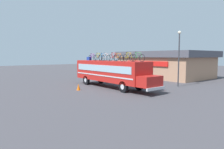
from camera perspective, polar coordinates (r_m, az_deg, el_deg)
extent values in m
plane|color=#423F44|center=(22.36, -0.67, -3.55)|extent=(120.00, 120.00, 0.00)
cube|color=red|center=(22.16, -0.68, 1.07)|extent=(10.24, 2.42, 2.18)
cube|color=red|center=(18.04, 10.63, -1.93)|extent=(1.27, 2.22, 0.96)
cube|color=#99B7C6|center=(21.41, -3.27, 1.78)|extent=(9.42, 0.04, 0.69)
cube|color=#99B7C6|center=(22.90, 1.74, 2.01)|extent=(9.42, 0.04, 0.69)
cube|color=silver|center=(21.46, -3.26, -0.24)|extent=(9.83, 0.03, 0.12)
cube|color=silver|center=(22.96, 1.74, 0.12)|extent=(9.83, 0.03, 0.12)
cube|color=silver|center=(17.68, 12.30, -3.94)|extent=(0.16, 2.30, 0.24)
cylinder|color=black|center=(18.96, 3.25, -3.50)|extent=(1.08, 0.28, 1.08)
cylinder|color=silver|center=(18.96, 3.25, -3.50)|extent=(0.49, 0.30, 0.49)
cylinder|color=black|center=(20.43, 7.73, -2.91)|extent=(1.08, 0.28, 1.08)
cylinder|color=silver|center=(20.43, 7.73, -2.91)|extent=(0.49, 0.30, 0.49)
cylinder|color=black|center=(24.28, -7.28, -1.60)|extent=(1.08, 0.28, 1.08)
cylinder|color=silver|center=(24.28, -7.28, -1.60)|extent=(0.49, 0.30, 0.49)
cylinder|color=black|center=(25.45, -3.17, -1.25)|extent=(1.08, 0.28, 1.08)
cylinder|color=silver|center=(25.45, -3.17, -1.25)|extent=(0.49, 0.30, 0.49)
cube|color=#193899|center=(25.44, -6.53, 4.51)|extent=(0.62, 0.33, 0.43)
torus|color=black|center=(25.34, -6.24, 4.77)|extent=(0.65, 0.04, 0.65)
torus|color=black|center=(24.45, -4.92, 4.76)|extent=(0.65, 0.04, 0.65)
cylinder|color=purple|center=(25.07, -5.86, 5.33)|extent=(0.20, 0.04, 0.46)
cylinder|color=purple|center=(24.80, -5.46, 5.30)|extent=(0.49, 0.04, 0.45)
cylinder|color=purple|center=(24.88, -5.57, 5.82)|extent=(0.63, 0.04, 0.07)
cylinder|color=purple|center=(25.17, -6.00, 4.79)|extent=(0.40, 0.03, 0.05)
cylinder|color=purple|center=(25.24, -6.10, 5.30)|extent=(0.26, 0.03, 0.48)
cylinder|color=purple|center=(24.53, -5.04, 5.28)|extent=(0.22, 0.03, 0.45)
cylinder|color=silver|center=(24.61, -5.17, 5.91)|extent=(0.03, 0.44, 0.03)
ellipsoid|color=black|center=(25.14, -5.97, 5.93)|extent=(0.20, 0.08, 0.06)
torus|color=black|center=(24.39, -4.57, 4.82)|extent=(0.70, 0.04, 0.70)
torus|color=black|center=(23.57, -3.21, 4.82)|extent=(0.70, 0.04, 0.70)
cylinder|color=#B2B20C|center=(24.14, -4.18, 5.45)|extent=(0.19, 0.04, 0.50)
cylinder|color=#B2B20C|center=(23.89, -3.77, 5.42)|extent=(0.47, 0.04, 0.48)
cylinder|color=#B2B20C|center=(23.96, -3.88, 6.00)|extent=(0.60, 0.04, 0.07)
cylinder|color=#B2B20C|center=(24.23, -4.32, 4.85)|extent=(0.38, 0.03, 0.05)
cylinder|color=#B2B20C|center=(24.30, -4.43, 5.43)|extent=(0.25, 0.03, 0.52)
cylinder|color=#B2B20C|center=(23.64, -3.34, 5.40)|extent=(0.21, 0.03, 0.49)
cylinder|color=silver|center=(23.71, -3.47, 6.10)|extent=(0.03, 0.44, 0.03)
ellipsoid|color=black|center=(24.21, -4.29, 6.13)|extent=(0.20, 0.08, 0.06)
torus|color=black|center=(23.45, -3.37, 4.78)|extent=(0.68, 0.04, 0.68)
torus|color=black|center=(22.64, -1.91, 4.77)|extent=(0.68, 0.04, 0.68)
cylinder|color=#197FDB|center=(23.20, -2.94, 5.41)|extent=(0.19, 0.04, 0.48)
cylinder|color=#197FDB|center=(22.96, -2.51, 5.38)|extent=(0.47, 0.04, 0.47)
cylinder|color=#197FDB|center=(23.02, -2.63, 5.96)|extent=(0.60, 0.04, 0.07)
cylinder|color=#197FDB|center=(23.29, -3.10, 4.81)|extent=(0.38, 0.03, 0.05)
cylinder|color=#197FDB|center=(23.36, -3.22, 5.39)|extent=(0.25, 0.03, 0.50)
cylinder|color=#197FDB|center=(22.71, -2.04, 5.35)|extent=(0.21, 0.03, 0.47)
cylinder|color=silver|center=(22.78, -2.18, 6.06)|extent=(0.03, 0.44, 0.03)
ellipsoid|color=black|center=(23.27, -3.06, 6.09)|extent=(0.20, 0.08, 0.06)
torus|color=black|center=(22.44, -2.59, 4.73)|extent=(0.66, 0.04, 0.66)
torus|color=black|center=(21.62, -0.99, 4.72)|extent=(0.66, 0.04, 0.66)
cylinder|color=white|center=(22.19, -2.12, 5.37)|extent=(0.20, 0.04, 0.47)
cylinder|color=white|center=(21.95, -1.65, 5.33)|extent=(0.48, 0.04, 0.45)
cylinder|color=white|center=(22.01, -1.78, 5.92)|extent=(0.62, 0.04, 0.07)
cylinder|color=white|center=(22.28, -2.30, 4.76)|extent=(0.39, 0.03, 0.05)
cylinder|color=white|center=(22.35, -2.42, 5.34)|extent=(0.25, 0.03, 0.49)
cylinder|color=white|center=(21.69, -1.14, 5.30)|extent=(0.21, 0.03, 0.46)
cylinder|color=silver|center=(21.77, -1.29, 6.02)|extent=(0.03, 0.44, 0.03)
ellipsoid|color=black|center=(22.26, -2.25, 6.05)|extent=(0.20, 0.08, 0.06)
torus|color=black|center=(21.67, -0.38, 4.78)|extent=(0.70, 0.04, 0.70)
torus|color=black|center=(20.92, 1.27, 4.76)|extent=(0.70, 0.04, 0.70)
cylinder|color=red|center=(21.44, 0.10, 5.48)|extent=(0.19, 0.04, 0.50)
cylinder|color=red|center=(21.22, 0.60, 5.44)|extent=(0.45, 0.04, 0.48)
cylinder|color=red|center=(21.28, 0.46, 6.10)|extent=(0.59, 0.04, 0.07)
cylinder|color=red|center=(21.53, -0.08, 4.80)|extent=(0.37, 0.03, 0.05)
cylinder|color=red|center=(21.59, -0.21, 5.45)|extent=(0.24, 0.03, 0.52)
cylinder|color=red|center=(20.98, 1.12, 5.41)|extent=(0.21, 0.03, 0.49)
cylinder|color=silver|center=(21.05, 0.97, 6.20)|extent=(0.03, 0.44, 0.03)
ellipsoid|color=black|center=(21.51, -0.03, 6.24)|extent=(0.20, 0.08, 0.06)
torus|color=black|center=(20.78, 0.97, 4.69)|extent=(0.65, 0.04, 0.65)
torus|color=black|center=(20.02, 2.79, 4.66)|extent=(0.65, 0.04, 0.65)
cylinder|color=orange|center=(20.55, 1.51, 5.37)|extent=(0.19, 0.04, 0.46)
cylinder|color=orange|center=(20.32, 2.05, 5.33)|extent=(0.46, 0.04, 0.45)
cylinder|color=orange|center=(20.38, 1.91, 5.96)|extent=(0.60, 0.04, 0.07)
cylinder|color=orange|center=(20.63, 1.31, 4.71)|extent=(0.38, 0.03, 0.05)
cylinder|color=orange|center=(20.69, 1.17, 5.34)|extent=(0.25, 0.03, 0.48)
cylinder|color=orange|center=(20.09, 2.63, 5.30)|extent=(0.21, 0.03, 0.45)
cylinder|color=silver|center=(20.16, 2.46, 6.07)|extent=(0.03, 0.44, 0.03)
ellipsoid|color=black|center=(20.61, 1.37, 6.11)|extent=(0.20, 0.08, 0.06)
torus|color=black|center=(20.31, 3.77, 4.73)|extent=(0.70, 0.04, 0.70)
torus|color=black|center=(19.62, 5.66, 4.70)|extent=(0.70, 0.04, 0.70)
cylinder|color=#B2B20C|center=(20.10, 4.33, 5.47)|extent=(0.19, 0.04, 0.50)
cylinder|color=#B2B20C|center=(19.89, 4.89, 5.42)|extent=(0.45, 0.04, 0.48)
cylinder|color=#B2B20C|center=(19.95, 4.75, 6.12)|extent=(0.58, 0.04, 0.07)
cylinder|color=#B2B20C|center=(20.18, 4.12, 4.75)|extent=(0.36, 0.03, 0.05)
cylinder|color=#B2B20C|center=(20.24, 3.98, 5.44)|extent=(0.24, 0.03, 0.52)
cylinder|color=#B2B20C|center=(19.68, 5.49, 5.39)|extent=(0.20, 0.03, 0.48)
cylinder|color=silver|center=(19.74, 5.32, 6.22)|extent=(0.03, 0.44, 0.03)
ellipsoid|color=black|center=(20.16, 4.19, 6.28)|extent=(0.20, 0.08, 0.06)
torus|color=black|center=(19.63, 6.23, 4.72)|extent=(0.72, 0.04, 0.72)
torus|color=black|center=(18.88, 8.52, 4.67)|extent=(0.72, 0.04, 0.72)
cylinder|color=green|center=(19.40, 6.91, 5.50)|extent=(0.20, 0.04, 0.51)
cylinder|color=green|center=(19.18, 7.59, 5.45)|extent=(0.50, 0.04, 0.49)
cylinder|color=green|center=(19.24, 7.42, 6.19)|extent=(0.64, 0.04, 0.07)
cylinder|color=green|center=(19.48, 6.65, 4.74)|extent=(0.41, 0.03, 0.05)
cylinder|color=green|center=(19.54, 6.48, 5.47)|extent=(0.26, 0.03, 0.53)
cylinder|color=green|center=(18.95, 8.32, 5.41)|extent=(0.22, 0.03, 0.50)
cylinder|color=silver|center=(19.02, 8.11, 6.29)|extent=(0.03, 0.44, 0.03)
ellipsoid|color=black|center=(19.46, 6.74, 6.36)|extent=(0.20, 0.08, 0.06)
cube|color=tan|center=(34.12, 14.63, 2.06)|extent=(13.09, 8.78, 3.23)
cube|color=#4C4C56|center=(34.07, 14.71, 5.55)|extent=(14.14, 9.48, 0.93)
cube|color=red|center=(30.61, 9.61, 3.14)|extent=(7.86, 0.16, 0.70)
cone|color=orange|center=(20.47, -9.48, -3.53)|extent=(0.37, 0.37, 0.65)
cylinder|color=#38383D|center=(23.69, 18.39, 3.86)|extent=(0.14, 0.14, 5.91)
sphere|color=#F2EDCC|center=(23.83, 18.61, 11.24)|extent=(0.35, 0.35, 0.35)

